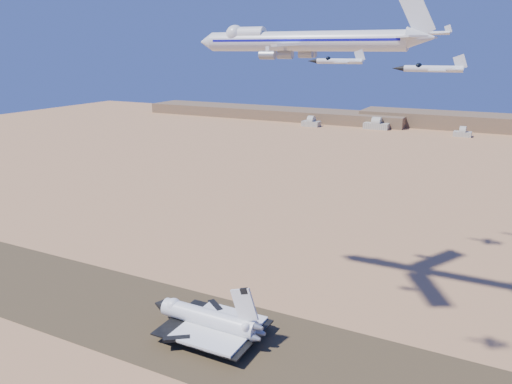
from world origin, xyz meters
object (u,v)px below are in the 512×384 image
at_px(crew_c, 225,350).
at_px(chase_jet_c, 395,45).
at_px(chase_jet_d, 433,33).
at_px(chase_jet_a, 338,61).
at_px(chase_jet_b, 432,69).
at_px(carrier_747, 295,41).
at_px(crew_a, 211,348).
at_px(shuttle, 208,320).
at_px(crew_b, 221,349).

height_order(crew_c, chase_jet_c, chase_jet_c).
bearing_deg(crew_c, chase_jet_d, -63.79).
relative_size(chase_jet_a, chase_jet_d, 0.82).
xyz_separation_m(chase_jet_b, chase_jet_c, (-31.26, 110.33, 5.16)).
xyz_separation_m(carrier_747, crew_a, (-9.33, -43.57, -97.09)).
xyz_separation_m(carrier_747, chase_jet_a, (30.48, -45.94, -5.29)).
relative_size(chase_jet_b, chase_jet_d, 0.85).
height_order(shuttle, chase_jet_d, chase_jet_d).
bearing_deg(shuttle, carrier_747, 67.29).
relative_size(crew_b, crew_c, 0.89).
xyz_separation_m(crew_a, chase_jet_b, (63.01, -14.56, 90.85)).
bearing_deg(chase_jet_b, crew_c, 161.03).
bearing_deg(crew_c, crew_b, 53.77).
distance_m(crew_c, chase_jet_b, 109.07).
xyz_separation_m(shuttle, carrier_747, (15.23, 36.19, 92.12)).
height_order(crew_c, chase_jet_d, chase_jet_d).
xyz_separation_m(crew_c, chase_jet_a, (35.26, -3.51, 91.67)).
distance_m(crew_b, crew_c, 1.21).
bearing_deg(chase_jet_c, crew_a, -106.30).
relative_size(chase_jet_a, chase_jet_b, 0.97).
bearing_deg(crew_b, carrier_747, -37.00).
relative_size(crew_a, chase_jet_c, 0.09).
relative_size(crew_b, chase_jet_a, 0.12).
height_order(crew_a, chase_jet_c, chase_jet_c).
height_order(crew_b, crew_c, crew_c).
relative_size(crew_b, chase_jet_b, 0.11).
xyz_separation_m(chase_jet_b, chase_jet_d, (-18.74, 124.58, 10.16)).
xyz_separation_m(crew_a, crew_c, (4.55, 1.14, 0.12)).
xyz_separation_m(crew_c, chase_jet_d, (39.73, 108.88, 100.89)).
relative_size(crew_c, chase_jet_c, 0.11).
height_order(crew_a, chase_jet_d, chase_jet_d).
height_order(shuttle, crew_a, shuttle).
xyz_separation_m(crew_a, chase_jet_d, (44.27, 110.02, 101.01)).
bearing_deg(chase_jet_b, chase_jet_a, 148.34).
height_order(carrier_747, chase_jet_a, carrier_747).
height_order(carrier_747, chase_jet_b, carrier_747).
xyz_separation_m(carrier_747, chase_jet_d, (34.95, 66.46, 3.92)).
relative_size(crew_c, chase_jet_b, 0.13).
height_order(shuttle, carrier_747, carrier_747).
distance_m(shuttle, chase_jet_d, 149.26).
relative_size(crew_a, crew_c, 0.87).
xyz_separation_m(shuttle, chase_jet_a, (45.72, -9.75, 86.83)).
relative_size(shuttle, crew_b, 27.13).
bearing_deg(crew_c, chase_jet_a, -139.43).
relative_size(shuttle, chase_jet_c, 2.62).
xyz_separation_m(crew_b, chase_jet_b, (59.67, -15.53, 90.83)).
bearing_deg(carrier_747, crew_c, -96.95).
bearing_deg(carrier_747, crew_b, -98.52).
distance_m(carrier_747, chase_jet_c, 56.83).
bearing_deg(crew_b, chase_jet_c, -45.68).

